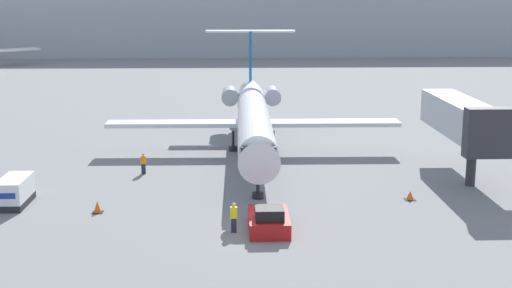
# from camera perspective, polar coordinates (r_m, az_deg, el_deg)

# --- Properties ---
(ground_plane) EXTENTS (600.00, 600.00, 0.00)m
(ground_plane) POSITION_cam_1_polar(r_m,az_deg,el_deg) (41.86, 0.48, -7.14)
(ground_plane) COLOR slate
(terminal_building) EXTENTS (180.00, 16.80, 14.89)m
(terminal_building) POSITION_cam_1_polar(r_m,az_deg,el_deg) (159.62, -1.41, 9.80)
(terminal_building) COLOR #9EA3AD
(terminal_building) RESTS_ON ground
(airplane_main) EXTENTS (25.46, 33.13, 9.84)m
(airplane_main) POSITION_cam_1_polar(r_m,az_deg,el_deg) (61.65, -0.21, 2.23)
(airplane_main) COLOR silver
(airplane_main) RESTS_ON ground
(pushback_tug) EXTENTS (2.36, 4.34, 1.63)m
(pushback_tug) POSITION_cam_1_polar(r_m,az_deg,el_deg) (42.24, 1.02, -6.13)
(pushback_tug) COLOR #B21919
(pushback_tug) RESTS_ON ground
(luggage_cart) EXTENTS (1.69, 3.78, 1.84)m
(luggage_cart) POSITION_cam_1_polar(r_m,az_deg,el_deg) (49.59, -18.73, -3.61)
(luggage_cart) COLOR #232326
(luggage_cart) RESTS_ON ground
(worker_near_tug) EXTENTS (0.40, 0.25, 1.80)m
(worker_near_tug) POSITION_cam_1_polar(r_m,az_deg,el_deg) (41.71, -1.79, -5.84)
(worker_near_tug) COLOR #232838
(worker_near_tug) RESTS_ON ground
(worker_by_wing) EXTENTS (0.40, 0.24, 1.63)m
(worker_by_wing) POSITION_cam_1_polar(r_m,az_deg,el_deg) (55.64, -9.00, -1.52)
(worker_by_wing) COLOR #232838
(worker_by_wing) RESTS_ON ground
(traffic_cone_left) EXTENTS (0.68, 0.68, 0.77)m
(traffic_cone_left) POSITION_cam_1_polar(r_m,az_deg,el_deg) (46.61, -12.57, -4.95)
(traffic_cone_left) COLOR black
(traffic_cone_left) RESTS_ON ground
(traffic_cone_right) EXTENTS (0.70, 0.70, 0.62)m
(traffic_cone_right) POSITION_cam_1_polar(r_m,az_deg,el_deg) (49.39, 12.22, -4.05)
(traffic_cone_right) COLOR black
(traffic_cone_right) RESTS_ON ground
(jet_bridge) EXTENTS (3.20, 13.07, 6.19)m
(jet_bridge) POSITION_cam_1_polar(r_m,az_deg,el_deg) (55.57, 16.16, 1.93)
(jet_bridge) COLOR #2D2D33
(jet_bridge) RESTS_ON ground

